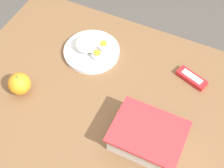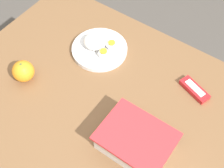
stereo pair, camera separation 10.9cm
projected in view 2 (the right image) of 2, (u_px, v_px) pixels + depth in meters
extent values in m
cube|color=brown|center=(106.00, 103.00, 1.10)|extent=(1.11, 0.81, 0.03)
cylinder|color=brown|center=(71.00, 52.00, 1.73)|extent=(0.06, 0.06, 0.72)
cube|color=white|center=(136.00, 142.00, 0.96)|extent=(0.21, 0.16, 0.07)
cube|color=#CCBC84|center=(135.00, 144.00, 0.97)|extent=(0.19, 0.14, 0.04)
cube|color=red|center=(137.00, 136.00, 0.93)|extent=(0.22, 0.17, 0.01)
ellipsoid|color=gray|center=(149.00, 155.00, 0.93)|extent=(0.05, 0.04, 0.03)
ellipsoid|color=gray|center=(133.00, 146.00, 0.95)|extent=(0.05, 0.05, 0.02)
ellipsoid|color=gray|center=(119.00, 133.00, 0.98)|extent=(0.04, 0.04, 0.02)
sphere|color=orange|center=(23.00, 71.00, 1.11)|extent=(0.08, 0.08, 0.08)
cylinder|color=#4C662D|center=(21.00, 64.00, 1.08)|extent=(0.01, 0.01, 0.00)
cylinder|color=white|center=(100.00, 49.00, 1.22)|extent=(0.22, 0.22, 0.02)
ellipsoid|color=white|center=(95.00, 41.00, 1.20)|extent=(0.09, 0.08, 0.04)
ellipsoid|color=white|center=(112.00, 45.00, 1.20)|extent=(0.05, 0.04, 0.03)
cylinder|color=#F4A823|center=(112.00, 43.00, 1.18)|extent=(0.03, 0.03, 0.01)
ellipsoid|color=white|center=(104.00, 54.00, 1.17)|extent=(0.05, 0.04, 0.03)
cylinder|color=#F4A823|center=(103.00, 51.00, 1.16)|extent=(0.03, 0.03, 0.01)
cube|color=red|center=(195.00, 90.00, 1.11)|extent=(0.12, 0.08, 0.02)
cube|color=white|center=(195.00, 88.00, 1.10)|extent=(0.08, 0.05, 0.00)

